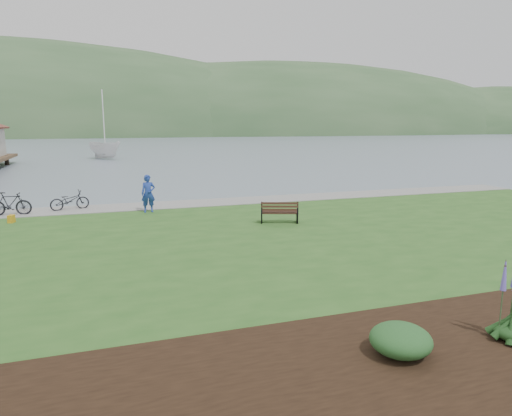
{
  "coord_description": "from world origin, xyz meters",
  "views": [
    {
      "loc": [
        -6.71,
        -15.53,
        4.34
      ],
      "look_at": [
        -1.43,
        0.12,
        1.3
      ],
      "focal_mm": 32.0,
      "sensor_mm": 36.0,
      "label": 1
    }
  ],
  "objects_px": {
    "park_bench": "(280,212)",
    "sailboat": "(106,159)",
    "person": "(148,190)",
    "bicycle_a": "(70,200)"
  },
  "relations": [
    {
      "from": "person",
      "to": "bicycle_a",
      "type": "xyz_separation_m",
      "value": [
        -3.43,
        1.69,
        -0.54
      ]
    },
    {
      "from": "park_bench",
      "to": "bicycle_a",
      "type": "distance_m",
      "value": 10.04
    },
    {
      "from": "person",
      "to": "sailboat",
      "type": "relative_size",
      "value": 0.07
    },
    {
      "from": "park_bench",
      "to": "person",
      "type": "xyz_separation_m",
      "value": [
        -4.77,
        4.09,
        0.54
      ]
    },
    {
      "from": "bicycle_a",
      "to": "sailboat",
      "type": "relative_size",
      "value": 0.06
    },
    {
      "from": "bicycle_a",
      "to": "sailboat",
      "type": "distance_m",
      "value": 38.29
    },
    {
      "from": "person",
      "to": "park_bench",
      "type": "bearing_deg",
      "value": -39.11
    },
    {
      "from": "bicycle_a",
      "to": "sailboat",
      "type": "height_order",
      "value": "sailboat"
    },
    {
      "from": "person",
      "to": "bicycle_a",
      "type": "bearing_deg",
      "value": 155.22
    },
    {
      "from": "park_bench",
      "to": "sailboat",
      "type": "bearing_deg",
      "value": 117.82
    }
  ]
}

